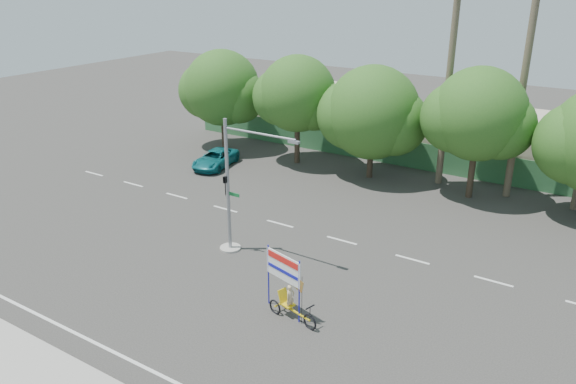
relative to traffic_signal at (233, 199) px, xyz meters
The scene contains 13 objects.
ground 5.40m from the traffic_signal, 61.13° to the right, with size 120.00×120.00×0.00m, color #33302D.
fence 17.76m from the traffic_signal, 82.85° to the left, with size 38.00×0.08×2.00m, color #336B3D.
building_left 23.38m from the traffic_signal, 109.52° to the left, with size 12.00×8.00×4.00m, color #BEAF97.
building_right 24.29m from the traffic_signal, 65.15° to the left, with size 14.00×8.00×3.60m, color #BEAF97.
tree_far_left 18.45m from the traffic_signal, 130.22° to the left, with size 7.14×6.00×7.96m.
tree_left 14.99m from the traffic_signal, 109.08° to the left, with size 6.66×5.60×8.07m.
tree_center 14.15m from the traffic_signal, 85.33° to the left, with size 7.62×6.40×7.85m.
tree_right 16.38m from the traffic_signal, 59.83° to the left, with size 6.90×5.80×8.36m.
palm_tall 20.04m from the traffic_signal, 56.69° to the left, with size 3.73×3.79×17.45m.
palm_short 17.56m from the traffic_signal, 69.84° to the left, with size 3.73×3.79×14.45m.
traffic_signal is the anchor object (origin of this frame).
trike_billboard 6.77m from the traffic_signal, 32.41° to the right, with size 2.88×1.11×2.91m.
pickup_truck 13.84m from the traffic_signal, 133.44° to the left, with size 2.06×4.46×1.24m, color #0F696F.
Camera 1 is at (14.15, -16.55, 13.62)m, focal length 35.00 mm.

